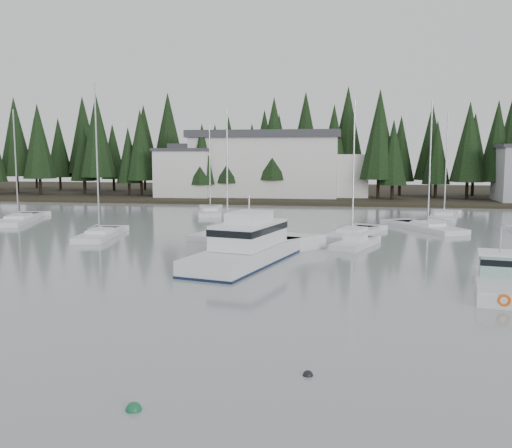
{
  "coord_description": "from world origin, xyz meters",
  "views": [
    {
      "loc": [
        9.18,
        -12.92,
        7.47
      ],
      "look_at": [
        2.52,
        27.22,
        2.5
      ],
      "focal_mm": 40.0,
      "sensor_mm": 36.0,
      "label": 1
    }
  ],
  "objects_px": {
    "lobster_boat_teal": "(500,284)",
    "runabout_1": "(355,245)",
    "harbor_inn": "(278,165)",
    "sailboat_9": "(352,236)",
    "sailboat_1": "(428,229)",
    "sailboat_3": "(444,218)",
    "sailboat_11": "(228,234)",
    "sailboat_8": "(19,221)",
    "sailboat_10": "(210,213)",
    "house_west": "(185,172)",
    "cabin_cruiser_center": "(247,251)",
    "sailboat_4": "(100,237)"
  },
  "relations": [
    {
      "from": "lobster_boat_teal",
      "to": "runabout_1",
      "type": "relative_size",
      "value": 1.15
    },
    {
      "from": "harbor_inn",
      "to": "sailboat_9",
      "type": "xyz_separation_m",
      "value": [
        12.38,
        -42.7,
        -5.71
      ]
    },
    {
      "from": "lobster_boat_teal",
      "to": "sailboat_1",
      "type": "relative_size",
      "value": 0.56
    },
    {
      "from": "sailboat_3",
      "to": "sailboat_11",
      "type": "bearing_deg",
      "value": 139.99
    },
    {
      "from": "lobster_boat_teal",
      "to": "sailboat_1",
      "type": "distance_m",
      "value": 26.15
    },
    {
      "from": "sailboat_8",
      "to": "runabout_1",
      "type": "relative_size",
      "value": 2.0
    },
    {
      "from": "sailboat_3",
      "to": "sailboat_8",
      "type": "relative_size",
      "value": 0.99
    },
    {
      "from": "harbor_inn",
      "to": "sailboat_1",
      "type": "distance_m",
      "value": 42.25
    },
    {
      "from": "sailboat_10",
      "to": "sailboat_8",
      "type": "bearing_deg",
      "value": 109.76
    },
    {
      "from": "sailboat_1",
      "to": "sailboat_3",
      "type": "xyz_separation_m",
      "value": [
        3.31,
        11.31,
        -0.0
      ]
    },
    {
      "from": "house_west",
      "to": "lobster_boat_teal",
      "type": "bearing_deg",
      "value": -59.38
    },
    {
      "from": "cabin_cruiser_center",
      "to": "sailboat_1",
      "type": "xyz_separation_m",
      "value": [
        14.7,
        20.01,
        -0.75
      ]
    },
    {
      "from": "sailboat_3",
      "to": "sailboat_1",
      "type": "bearing_deg",
      "value": 175.31
    },
    {
      "from": "house_west",
      "to": "sailboat_1",
      "type": "xyz_separation_m",
      "value": [
        34.86,
        -33.53,
        -4.59
      ]
    },
    {
      "from": "sailboat_3",
      "to": "sailboat_9",
      "type": "distance_m",
      "value": 20.23
    },
    {
      "from": "cabin_cruiser_center",
      "to": "sailboat_3",
      "type": "xyz_separation_m",
      "value": [
        18.01,
        31.33,
        -0.75
      ]
    },
    {
      "from": "cabin_cruiser_center",
      "to": "sailboat_4",
      "type": "xyz_separation_m",
      "value": [
        -15.32,
        9.66,
        -0.72
      ]
    },
    {
      "from": "lobster_boat_teal",
      "to": "sailboat_4",
      "type": "bearing_deg",
      "value": 73.0
    },
    {
      "from": "harbor_inn",
      "to": "sailboat_8",
      "type": "bearing_deg",
      "value": -123.47
    },
    {
      "from": "lobster_boat_teal",
      "to": "sailboat_11",
      "type": "height_order",
      "value": "sailboat_11"
    },
    {
      "from": "sailboat_11",
      "to": "runabout_1",
      "type": "relative_size",
      "value": 1.89
    },
    {
      "from": "sailboat_1",
      "to": "sailboat_9",
      "type": "relative_size",
      "value": 1.03
    },
    {
      "from": "lobster_boat_teal",
      "to": "runabout_1",
      "type": "xyz_separation_m",
      "value": [
        -7.67,
        14.44,
        -0.34
      ]
    },
    {
      "from": "house_west",
      "to": "sailboat_8",
      "type": "height_order",
      "value": "sailboat_8"
    },
    {
      "from": "sailboat_9",
      "to": "sailboat_4",
      "type": "bearing_deg",
      "value": 119.83
    },
    {
      "from": "sailboat_10",
      "to": "runabout_1",
      "type": "height_order",
      "value": "sailboat_10"
    },
    {
      "from": "sailboat_8",
      "to": "cabin_cruiser_center",
      "type": "bearing_deg",
      "value": -139.49
    },
    {
      "from": "sailboat_3",
      "to": "sailboat_11",
      "type": "relative_size",
      "value": 1.05
    },
    {
      "from": "sailboat_1",
      "to": "runabout_1",
      "type": "relative_size",
      "value": 2.06
    },
    {
      "from": "cabin_cruiser_center",
      "to": "lobster_boat_teal",
      "type": "xyz_separation_m",
      "value": [
        15.17,
        -6.13,
        -0.35
      ]
    },
    {
      "from": "cabin_cruiser_center",
      "to": "runabout_1",
      "type": "relative_size",
      "value": 2.04
    },
    {
      "from": "harbor_inn",
      "to": "runabout_1",
      "type": "relative_size",
      "value": 4.57
    },
    {
      "from": "sailboat_3",
      "to": "runabout_1",
      "type": "distance_m",
      "value": 25.31
    },
    {
      "from": "house_west",
      "to": "sailboat_4",
      "type": "bearing_deg",
      "value": -83.71
    },
    {
      "from": "sailboat_1",
      "to": "sailboat_4",
      "type": "distance_m",
      "value": 31.76
    },
    {
      "from": "sailboat_8",
      "to": "house_west",
      "type": "bearing_deg",
      "value": -31.43
    },
    {
      "from": "lobster_boat_teal",
      "to": "sailboat_1",
      "type": "bearing_deg",
      "value": 11.39
    },
    {
      "from": "sailboat_4",
      "to": "cabin_cruiser_center",
      "type": "bearing_deg",
      "value": -130.45
    },
    {
      "from": "harbor_inn",
      "to": "cabin_cruiser_center",
      "type": "relative_size",
      "value": 2.23
    },
    {
      "from": "house_west",
      "to": "cabin_cruiser_center",
      "type": "bearing_deg",
      "value": -69.37
    },
    {
      "from": "sailboat_8",
      "to": "sailboat_9",
      "type": "height_order",
      "value": "sailboat_8"
    },
    {
      "from": "sailboat_4",
      "to": "sailboat_8",
      "type": "height_order",
      "value": "sailboat_4"
    },
    {
      "from": "sailboat_4",
      "to": "lobster_boat_teal",
      "type": "bearing_deg",
      "value": -125.61
    },
    {
      "from": "sailboat_4",
      "to": "runabout_1",
      "type": "height_order",
      "value": "sailboat_4"
    },
    {
      "from": "cabin_cruiser_center",
      "to": "sailboat_9",
      "type": "xyz_separation_m",
      "value": [
        7.27,
        14.18,
        -0.75
      ]
    },
    {
      "from": "house_west",
      "to": "sailboat_4",
      "type": "height_order",
      "value": "sailboat_4"
    },
    {
      "from": "sailboat_4",
      "to": "sailboat_9",
      "type": "relative_size",
      "value": 1.1
    },
    {
      "from": "lobster_boat_teal",
      "to": "sailboat_9",
      "type": "relative_size",
      "value": 0.57
    },
    {
      "from": "lobster_boat_teal",
      "to": "sailboat_3",
      "type": "distance_m",
      "value": 37.57
    },
    {
      "from": "house_west",
      "to": "harbor_inn",
      "type": "height_order",
      "value": "harbor_inn"
    }
  ]
}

